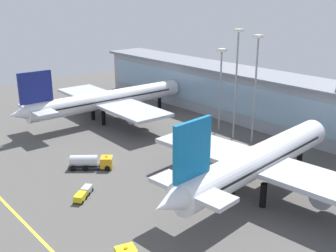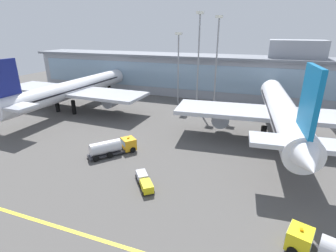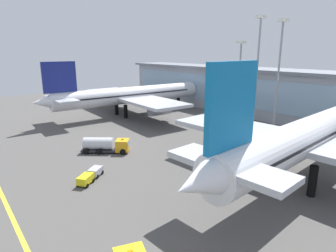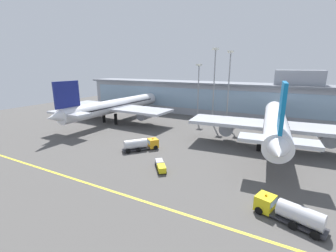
{
  "view_description": "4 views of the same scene",
  "coord_description": "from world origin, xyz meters",
  "px_view_note": "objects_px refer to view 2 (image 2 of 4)",
  "views": [
    {
      "loc": [
        69.86,
        -41.56,
        34.66
      ],
      "look_at": [
        5.81,
        13.65,
        6.83
      ],
      "focal_mm": 43.6,
      "sensor_mm": 36.0,
      "label": 1
    },
    {
      "loc": [
        25.56,
        -40.26,
        22.09
      ],
      "look_at": [
        8.99,
        5.24,
        3.74
      ],
      "focal_mm": 27.3,
      "sensor_mm": 36.0,
      "label": 2
    },
    {
      "loc": [
        49.71,
        -26.02,
        18.83
      ],
      "look_at": [
        5.99,
        8.07,
        4.43
      ],
      "focal_mm": 30.88,
      "sensor_mm": 36.0,
      "label": 3
    },
    {
      "loc": [
        32.93,
        -48.48,
        20.54
      ],
      "look_at": [
        1.19,
        11.02,
        3.02
      ],
      "focal_mm": 24.69,
      "sensor_mm": 36.0,
      "label": 4
    }
  ],
  "objects_px": {
    "fuel_tanker_truck": "(114,147)",
    "apron_light_mast_west": "(178,58)",
    "apron_light_mast_centre": "(199,48)",
    "baggage_tug_near": "(144,181)",
    "service_truck_far": "(332,252)",
    "apron_light_mast_east": "(217,51)",
    "airliner_near_left": "(72,90)",
    "airliner_near_right": "(282,112)"
  },
  "relations": [
    {
      "from": "service_truck_far",
      "to": "apron_light_mast_centre",
      "type": "relative_size",
      "value": 0.35
    },
    {
      "from": "baggage_tug_near",
      "to": "apron_light_mast_west",
      "type": "bearing_deg",
      "value": 153.29
    },
    {
      "from": "fuel_tanker_truck",
      "to": "service_truck_far",
      "type": "bearing_deg",
      "value": -72.96
    },
    {
      "from": "airliner_near_left",
      "to": "apron_light_mast_centre",
      "type": "bearing_deg",
      "value": -63.41
    },
    {
      "from": "apron_light_mast_west",
      "to": "fuel_tanker_truck",
      "type": "bearing_deg",
      "value": -90.45
    },
    {
      "from": "airliner_near_left",
      "to": "fuel_tanker_truck",
      "type": "height_order",
      "value": "airliner_near_left"
    },
    {
      "from": "airliner_near_right",
      "to": "apron_light_mast_centre",
      "type": "xyz_separation_m",
      "value": [
        -22.23,
        19.71,
        10.57
      ]
    },
    {
      "from": "baggage_tug_near",
      "to": "fuel_tanker_truck",
      "type": "bearing_deg",
      "value": -166.59
    },
    {
      "from": "airliner_near_right",
      "to": "fuel_tanker_truck",
      "type": "relative_size",
      "value": 5.88
    },
    {
      "from": "service_truck_far",
      "to": "apron_light_mast_centre",
      "type": "xyz_separation_m",
      "value": [
        -26.2,
        49.79,
        15.61
      ]
    },
    {
      "from": "baggage_tug_near",
      "to": "apron_light_mast_west",
      "type": "distance_m",
      "value": 48.6
    },
    {
      "from": "baggage_tug_near",
      "to": "apron_light_mast_centre",
      "type": "distance_m",
      "value": 46.82
    },
    {
      "from": "apron_light_mast_centre",
      "to": "apron_light_mast_west",
      "type": "bearing_deg",
      "value": 163.56
    },
    {
      "from": "apron_light_mast_west",
      "to": "apron_light_mast_east",
      "type": "height_order",
      "value": "apron_light_mast_east"
    },
    {
      "from": "fuel_tanker_truck",
      "to": "baggage_tug_near",
      "type": "relative_size",
      "value": 1.6
    },
    {
      "from": "airliner_near_left",
      "to": "baggage_tug_near",
      "type": "relative_size",
      "value": 10.35
    },
    {
      "from": "baggage_tug_near",
      "to": "service_truck_far",
      "type": "relative_size",
      "value": 0.57
    },
    {
      "from": "apron_light_mast_west",
      "to": "apron_light_mast_east",
      "type": "distance_m",
      "value": 11.96
    },
    {
      "from": "baggage_tug_near",
      "to": "service_truck_far",
      "type": "xyz_separation_m",
      "value": [
        23.25,
        -6.01,
        0.72
      ]
    },
    {
      "from": "fuel_tanker_truck",
      "to": "apron_light_mast_west",
      "type": "relative_size",
      "value": 0.4
    },
    {
      "from": "airliner_near_left",
      "to": "apron_light_mast_west",
      "type": "xyz_separation_m",
      "value": [
        26.43,
        17.21,
        8.23
      ]
    },
    {
      "from": "fuel_tanker_truck",
      "to": "apron_light_mast_centre",
      "type": "distance_m",
      "value": 39.89
    },
    {
      "from": "fuel_tanker_truck",
      "to": "service_truck_far",
      "type": "xyz_separation_m",
      "value": [
        33.12,
        -13.74,
        0.0
      ]
    },
    {
      "from": "baggage_tug_near",
      "to": "apron_light_mast_west",
      "type": "relative_size",
      "value": 0.25
    },
    {
      "from": "service_truck_far",
      "to": "apron_light_mast_west",
      "type": "xyz_separation_m",
      "value": [
        -32.83,
        51.75,
        12.67
      ]
    },
    {
      "from": "airliner_near_left",
      "to": "airliner_near_right",
      "type": "bearing_deg",
      "value": -92.79
    },
    {
      "from": "apron_light_mast_west",
      "to": "service_truck_far",
      "type": "bearing_deg",
      "value": -57.61
    },
    {
      "from": "service_truck_far",
      "to": "apron_light_mast_east",
      "type": "relative_size",
      "value": 0.37
    },
    {
      "from": "airliner_near_left",
      "to": "service_truck_far",
      "type": "xyz_separation_m",
      "value": [
        59.26,
        -34.53,
        -4.43
      ]
    },
    {
      "from": "service_truck_far",
      "to": "apron_light_mast_east",
      "type": "height_order",
      "value": "apron_light_mast_east"
    },
    {
      "from": "baggage_tug_near",
      "to": "apron_light_mast_west",
      "type": "height_order",
      "value": "apron_light_mast_west"
    },
    {
      "from": "airliner_near_left",
      "to": "apron_light_mast_west",
      "type": "relative_size",
      "value": 2.58
    },
    {
      "from": "fuel_tanker_truck",
      "to": "airliner_near_right",
      "type": "bearing_deg",
      "value": -21.15
    },
    {
      "from": "apron_light_mast_east",
      "to": "airliner_near_right",
      "type": "bearing_deg",
      "value": -50.17
    },
    {
      "from": "service_truck_far",
      "to": "apron_light_mast_west",
      "type": "height_order",
      "value": "apron_light_mast_west"
    },
    {
      "from": "airliner_near_right",
      "to": "apron_light_mast_centre",
      "type": "bearing_deg",
      "value": 43.6
    },
    {
      "from": "apron_light_mast_west",
      "to": "baggage_tug_near",
      "type": "bearing_deg",
      "value": -78.17
    },
    {
      "from": "baggage_tug_near",
      "to": "apron_light_mast_east",
      "type": "relative_size",
      "value": 0.21
    },
    {
      "from": "airliner_near_right",
      "to": "apron_light_mast_east",
      "type": "height_order",
      "value": "apron_light_mast_east"
    },
    {
      "from": "service_truck_far",
      "to": "apron_light_mast_centre",
      "type": "distance_m",
      "value": 58.39
    },
    {
      "from": "fuel_tanker_truck",
      "to": "apron_light_mast_centre",
      "type": "height_order",
      "value": "apron_light_mast_centre"
    },
    {
      "from": "service_truck_far",
      "to": "apron_light_mast_centre",
      "type": "bearing_deg",
      "value": -45.09
    }
  ]
}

